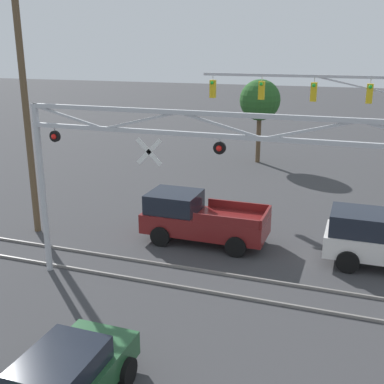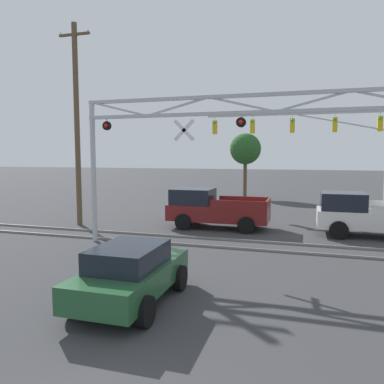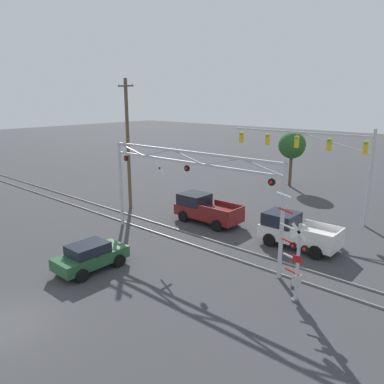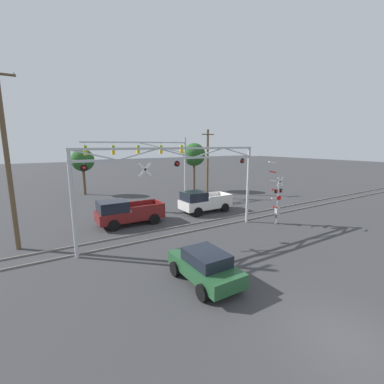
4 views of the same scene
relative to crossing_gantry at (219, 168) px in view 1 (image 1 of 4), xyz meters
name	(u,v)px [view 1 (image 1 of 4)]	position (x,y,z in m)	size (l,w,h in m)	color
rail_track_near	(219,293)	(0.02, 0.28, -4.39)	(80.00, 0.08, 0.10)	gray
rail_track_far	(231,275)	(0.02, 1.72, -4.39)	(80.00, 0.08, 0.10)	gray
crossing_gantry	(219,168)	(0.00, 0.00, 0.00)	(13.16, 0.27, 6.12)	#B7BABF
traffic_signal_span	(361,107)	(3.84, 11.46, 0.65)	(11.64, 0.39, 7.11)	#B7BABF
pickup_truck_lead	(198,218)	(-2.17, 4.47, -3.42)	(5.17, 2.35, 2.04)	maroon
pickup_truck_following	(384,240)	(5.16, 4.49, -3.42)	(4.87, 2.35, 2.04)	silver
sedan_waiting	(65,380)	(-1.78, -5.95, -3.64)	(2.05, 3.98, 1.53)	#23512D
utility_pole_left	(26,108)	(-9.32, 3.16, 1.05)	(1.80, 0.28, 10.68)	brown
background_tree_beyond_span	(260,101)	(-2.81, 19.56, -0.10)	(2.81, 2.81, 5.78)	brown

